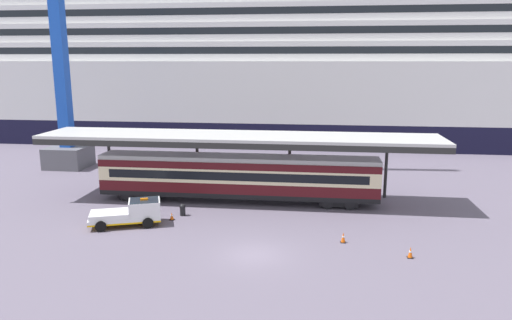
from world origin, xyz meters
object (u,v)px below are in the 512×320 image
(service_truck, at_px, (132,212))
(traffic_cone_near, at_px, (343,237))
(traffic_cone_mid, at_px, (172,216))
(traffic_cone_far, at_px, (410,252))
(quay_bollard, at_px, (183,209))
(cruise_ship, at_px, (379,64))
(train_carriage, at_px, (238,176))

(service_truck, distance_m, traffic_cone_near, 15.64)
(service_truck, height_order, traffic_cone_mid, service_truck)
(traffic_cone_mid, height_order, traffic_cone_far, traffic_cone_far)
(traffic_cone_near, xyz_separation_m, quay_bollard, (-12.39, 4.26, 0.15))
(cruise_ship, bearing_deg, traffic_cone_near, -99.24)
(cruise_ship, bearing_deg, train_carriage, -112.49)
(cruise_ship, relative_size, service_truck, 27.45)
(train_carriage, bearing_deg, quay_bollard, -131.81)
(traffic_cone_near, xyz_separation_m, traffic_cone_far, (4.03, -2.08, -0.01))
(traffic_cone_near, xyz_separation_m, traffic_cone_mid, (-12.93, 3.11, -0.07))
(train_carriage, height_order, quay_bollard, train_carriage)
(train_carriage, height_order, traffic_cone_near, train_carriage)
(cruise_ship, relative_size, traffic_cone_near, 207.80)
(cruise_ship, relative_size, quay_bollard, 159.45)
(traffic_cone_near, bearing_deg, service_truck, 173.97)
(service_truck, relative_size, quay_bollard, 5.81)
(train_carriage, relative_size, traffic_cone_far, 33.09)
(service_truck, bearing_deg, train_carriage, 44.64)
(train_carriage, xyz_separation_m, traffic_cone_far, (12.65, -10.56, -1.96))
(cruise_ship, distance_m, traffic_cone_far, 51.71)
(train_carriage, height_order, traffic_cone_mid, train_carriage)
(cruise_ship, relative_size, train_carriage, 6.38)
(traffic_cone_mid, bearing_deg, quay_bollard, 64.50)
(traffic_cone_near, bearing_deg, train_carriage, 135.47)
(traffic_cone_near, relative_size, traffic_cone_mid, 1.23)
(traffic_cone_far, bearing_deg, traffic_cone_near, 152.71)
(cruise_ship, height_order, quay_bollard, cruise_ship)
(cruise_ship, distance_m, service_truck, 53.21)
(train_carriage, relative_size, quay_bollard, 24.98)
(train_carriage, distance_m, traffic_cone_near, 12.24)
(traffic_cone_far, bearing_deg, service_truck, 169.23)
(traffic_cone_near, distance_m, traffic_cone_mid, 13.30)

